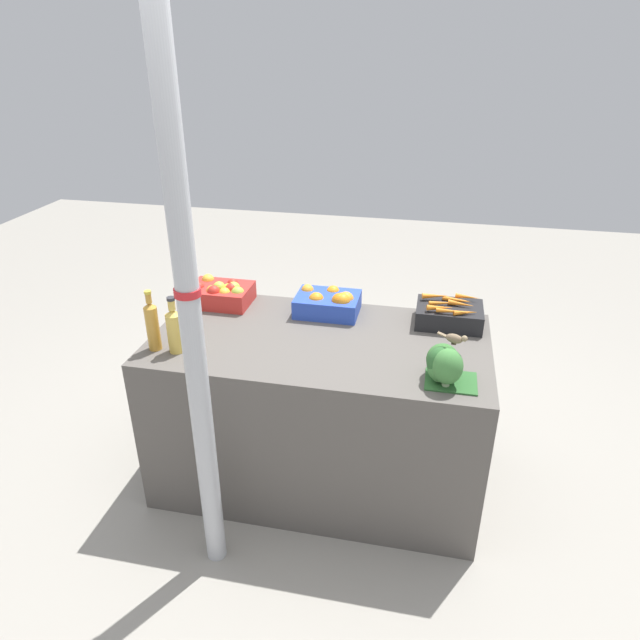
# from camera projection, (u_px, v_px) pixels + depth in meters

# --- Properties ---
(ground_plane) EXTENTS (10.00, 10.00, 0.00)m
(ground_plane) POSITION_uv_depth(u_px,v_px,m) (320.00, 473.00, 3.18)
(ground_plane) COLOR gray
(market_table) EXTENTS (1.65, 0.88, 0.86)m
(market_table) POSITION_uv_depth(u_px,v_px,m) (320.00, 410.00, 2.99)
(market_table) COLOR #56514C
(market_table) RESTS_ON ground_plane
(support_pole) EXTENTS (0.10, 0.10, 2.60)m
(support_pole) POSITION_uv_depth(u_px,v_px,m) (189.00, 304.00, 2.10)
(support_pole) COLOR #B7BABF
(support_pole) RESTS_ON ground_plane
(apple_crate) EXTENTS (0.33, 0.25, 0.13)m
(apple_crate) POSITION_uv_depth(u_px,v_px,m) (221.00, 293.00, 3.14)
(apple_crate) COLOR red
(apple_crate) RESTS_ON market_table
(orange_crate) EXTENTS (0.33, 0.25, 0.14)m
(orange_crate) POSITION_uv_depth(u_px,v_px,m) (329.00, 302.00, 3.03)
(orange_crate) COLOR #2847B7
(orange_crate) RESTS_ON market_table
(carrot_crate) EXTENTS (0.33, 0.25, 0.14)m
(carrot_crate) POSITION_uv_depth(u_px,v_px,m) (449.00, 314.00, 2.92)
(carrot_crate) COLOR black
(carrot_crate) RESTS_ON market_table
(broccoli_pile) EXTENTS (0.22, 0.21, 0.18)m
(broccoli_pile) POSITION_uv_depth(u_px,v_px,m) (444.00, 365.00, 2.41)
(broccoli_pile) COLOR #2D602D
(broccoli_pile) RESTS_ON market_table
(juice_bottle_amber) EXTENTS (0.06, 0.06, 0.30)m
(juice_bottle_amber) POSITION_uv_depth(u_px,v_px,m) (152.00, 325.00, 2.65)
(juice_bottle_amber) COLOR gold
(juice_bottle_amber) RESTS_ON market_table
(juice_bottle_golden) EXTENTS (0.07, 0.07, 0.28)m
(juice_bottle_golden) POSITION_uv_depth(u_px,v_px,m) (175.00, 329.00, 2.64)
(juice_bottle_golden) COLOR gold
(juice_bottle_golden) RESTS_ON market_table
(sparrow_bird) EXTENTS (0.13, 0.06, 0.05)m
(sparrow_bird) POSITION_uv_depth(u_px,v_px,m) (455.00, 339.00, 2.36)
(sparrow_bird) COLOR #4C3D2D
(sparrow_bird) RESTS_ON broccoli_pile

